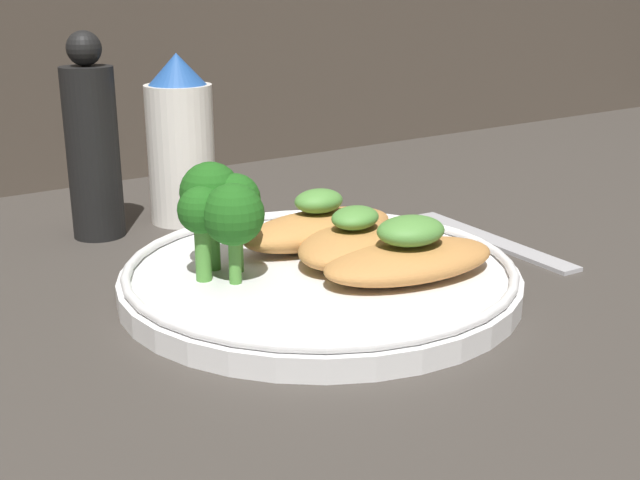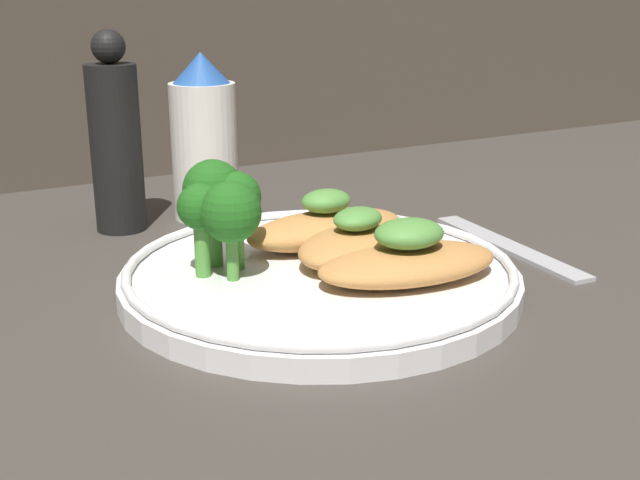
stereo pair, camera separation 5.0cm
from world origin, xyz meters
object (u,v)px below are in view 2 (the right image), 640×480
object	(u,v)px
pepper_grinder	(116,141)
plate	(320,276)
sauce_bottle	(202,141)
broccoli_bunch	(221,203)

from	to	relation	value
pepper_grinder	plate	bearing A→B (deg)	-69.61
plate	sauce_bottle	distance (cm)	20.19
sauce_bottle	broccoli_bunch	bearing A→B (deg)	-107.44
sauce_bottle	plate	bearing A→B (deg)	-89.46
broccoli_bunch	plate	bearing A→B (deg)	-26.22
sauce_bottle	pepper_grinder	distance (cm)	7.06
broccoli_bunch	pepper_grinder	size ratio (longest dim) A/B	0.45
plate	sauce_bottle	world-z (taller)	sauce_bottle
plate	pepper_grinder	world-z (taller)	pepper_grinder
broccoli_bunch	sauce_bottle	world-z (taller)	sauce_bottle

